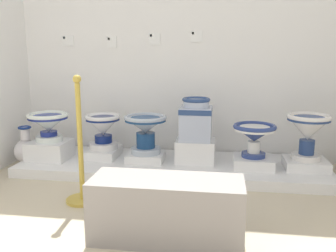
# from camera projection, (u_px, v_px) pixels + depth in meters

# --- Properties ---
(wall_back) EXTENTS (3.65, 0.06, 2.87)m
(wall_back) POSITION_uv_depth(u_px,v_px,m) (179.00, 26.00, 3.85)
(wall_back) COLOR white
(wall_back) RESTS_ON ground_plane
(display_platform) EXTENTS (3.00, 0.89, 0.09)m
(display_platform) POSITION_uv_depth(u_px,v_px,m) (172.00, 166.00, 3.65)
(display_platform) COLOR white
(display_platform) RESTS_ON ground_plane
(plinth_block_leftmost) EXTENTS (0.39, 0.36, 0.18)m
(plinth_block_leftmost) POSITION_uv_depth(u_px,v_px,m) (50.00, 150.00, 3.73)
(plinth_block_leftmost) COLOR white
(plinth_block_leftmost) RESTS_ON display_platform
(antique_toilet_leftmost) EXTENTS (0.41, 0.41, 0.29)m
(antique_toilet_leftmost) POSITION_uv_depth(u_px,v_px,m) (48.00, 123.00, 3.67)
(antique_toilet_leftmost) COLOR white
(antique_toilet_leftmost) RESTS_ON plinth_block_leftmost
(plinth_block_central_ornate) EXTENTS (0.30, 0.40, 0.09)m
(plinth_block_central_ornate) POSITION_uv_depth(u_px,v_px,m) (104.00, 152.00, 3.81)
(plinth_block_central_ornate) COLOR white
(plinth_block_central_ornate) RESTS_ON display_platform
(antique_toilet_central_ornate) EXTENTS (0.36, 0.36, 0.35)m
(antique_toilet_central_ornate) POSITION_uv_depth(u_px,v_px,m) (103.00, 127.00, 3.75)
(antique_toilet_central_ornate) COLOR white
(antique_toilet_central_ornate) RESTS_ON plinth_block_central_ornate
(plinth_block_broad_patterned) EXTENTS (0.36, 0.32, 0.08)m
(plinth_block_broad_patterned) POSITION_uv_depth(u_px,v_px,m) (146.00, 157.00, 3.66)
(plinth_block_broad_patterned) COLOR white
(plinth_block_broad_patterned) RESTS_ON display_platform
(antique_toilet_broad_patterned) EXTENTS (0.42, 0.42, 0.38)m
(antique_toilet_broad_patterned) POSITION_uv_depth(u_px,v_px,m) (146.00, 128.00, 3.60)
(antique_toilet_broad_patterned) COLOR #AFBBCC
(antique_toilet_broad_patterned) RESTS_ON plinth_block_broad_patterned
(plinth_block_squat_floral) EXTENTS (0.38, 0.30, 0.23)m
(plinth_block_squat_floral) POSITION_uv_depth(u_px,v_px,m) (195.00, 151.00, 3.61)
(plinth_block_squat_floral) COLOR white
(plinth_block_squat_floral) RESTS_ON display_platform
(antique_toilet_squat_floral) EXTENTS (0.31, 0.31, 0.42)m
(antique_toilet_squat_floral) POSITION_uv_depth(u_px,v_px,m) (196.00, 118.00, 3.54)
(antique_toilet_squat_floral) COLOR #B2BDD5
(antique_toilet_squat_floral) RESTS_ON plinth_block_squat_floral
(plinth_block_rightmost) EXTENTS (0.37, 0.34, 0.10)m
(plinth_block_rightmost) POSITION_uv_depth(u_px,v_px,m) (253.00, 162.00, 3.45)
(plinth_block_rightmost) COLOR white
(plinth_block_rightmost) RESTS_ON display_platform
(antique_toilet_rightmost) EXTENTS (0.40, 0.40, 0.31)m
(antique_toilet_rightmost) POSITION_uv_depth(u_px,v_px,m) (254.00, 134.00, 3.39)
(antique_toilet_rightmost) COLOR navy
(antique_toilet_rightmost) RESTS_ON plinth_block_rightmost
(plinth_block_pale_glazed) EXTENTS (0.39, 0.35, 0.09)m
(plinth_block_pale_glazed) POSITION_uv_depth(u_px,v_px,m) (305.00, 164.00, 3.41)
(plinth_block_pale_glazed) COLOR white
(plinth_block_pale_glazed) RESTS_ON display_platform
(antique_toilet_pale_glazed) EXTENTS (0.40, 0.40, 0.42)m
(antique_toilet_pale_glazed) POSITION_uv_depth(u_px,v_px,m) (308.00, 129.00, 3.34)
(antique_toilet_pale_glazed) COLOR white
(antique_toilet_pale_glazed) RESTS_ON plinth_block_pale_glazed
(info_placard_first) EXTENTS (0.14, 0.01, 0.11)m
(info_placard_first) POSITION_uv_depth(u_px,v_px,m) (68.00, 41.00, 4.02)
(info_placard_first) COLOR white
(info_placard_second) EXTENTS (0.11, 0.01, 0.12)m
(info_placard_second) POSITION_uv_depth(u_px,v_px,m) (112.00, 42.00, 3.95)
(info_placard_second) COLOR white
(info_placard_third) EXTENTS (0.12, 0.01, 0.12)m
(info_placard_third) POSITION_uv_depth(u_px,v_px,m) (154.00, 39.00, 3.88)
(info_placard_third) COLOR white
(info_placard_fourth) EXTENTS (0.12, 0.01, 0.11)m
(info_placard_fourth) POSITION_uv_depth(u_px,v_px,m) (197.00, 36.00, 3.81)
(info_placard_fourth) COLOR white
(decorative_vase_corner) EXTENTS (0.25, 0.25, 0.42)m
(decorative_vase_corner) POSITION_uv_depth(u_px,v_px,m) (26.00, 150.00, 3.79)
(decorative_vase_corner) COLOR navy
(decorative_vase_corner) RESTS_ON ground_plane
(stanchion_post_near_left) EXTENTS (0.26, 0.26, 1.00)m
(stanchion_post_near_left) POSITION_uv_depth(u_px,v_px,m) (81.00, 166.00, 2.85)
(stanchion_post_near_left) COLOR gold
(stanchion_post_near_left) RESTS_ON ground_plane
(museum_bench) EXTENTS (0.95, 0.36, 0.40)m
(museum_bench) POSITION_uv_depth(u_px,v_px,m) (167.00, 209.00, 2.29)
(museum_bench) COLOR gray
(museum_bench) RESTS_ON ground_plane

